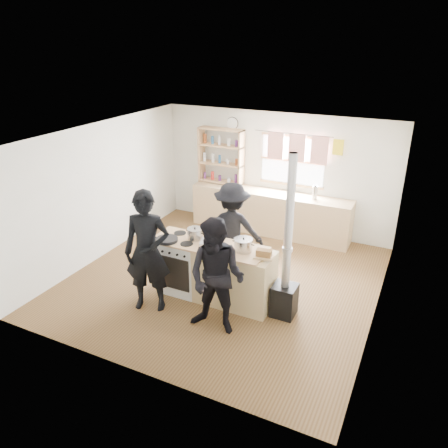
{
  "coord_description": "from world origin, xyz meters",
  "views": [
    {
      "loc": [
        2.86,
        -5.9,
        3.89
      ],
      "look_at": [
        0.05,
        -0.1,
        1.1
      ],
      "focal_mm": 35.0,
      "sensor_mm": 36.0,
      "label": 1
    }
  ],
  "objects": [
    {
      "name": "thermos",
      "position": [
        0.93,
        2.22,
        1.04
      ],
      "size": [
        0.1,
        0.1,
        0.27
      ],
      "primitive_type": "cylinder",
      "color": "silver",
      "rests_on": "back_counter"
    },
    {
      "name": "roast_tray",
      "position": [
        0.05,
        -0.57,
        0.97
      ],
      "size": [
        0.37,
        0.33,
        0.07
      ],
      "color": "silver",
      "rests_on": "cooking_island"
    },
    {
      "name": "stockpot_counter",
      "position": [
        0.57,
        -0.52,
        1.02
      ],
      "size": [
        0.28,
        0.28,
        0.21
      ],
      "color": "silver",
      "rests_on": "cooking_island"
    },
    {
      "name": "stockpot_stove",
      "position": [
        -0.28,
        -0.47,
        1.02
      ],
      "size": [
        0.25,
        0.25,
        0.2
      ],
      "color": "#B2B2B5",
      "rests_on": "cooking_island"
    },
    {
      "name": "person_far",
      "position": [
        0.01,
        0.31,
        0.83
      ],
      "size": [
        1.2,
        0.89,
        1.66
      ],
      "primitive_type": "imported",
      "rotation": [
        0.0,
        0.0,
        3.42
      ],
      "color": "black",
      "rests_on": "ground"
    },
    {
      "name": "back_counter",
      "position": [
        0.0,
        2.22,
        0.45
      ],
      "size": [
        3.4,
        0.55,
        0.9
      ],
      "primitive_type": "cube",
      "color": "tan",
      "rests_on": "ground"
    },
    {
      "name": "flue_heater",
      "position": [
        1.26,
        -0.53,
        0.65
      ],
      "size": [
        0.35,
        0.35,
        2.5
      ],
      "color": "black",
      "rests_on": "ground"
    },
    {
      "name": "skillet_greens",
      "position": [
        -0.63,
        -0.74,
        0.96
      ],
      "size": [
        0.37,
        0.37,
        0.05
      ],
      "color": "black",
      "rests_on": "cooking_island"
    },
    {
      "name": "person_near_right",
      "position": [
        0.51,
        -1.28,
        0.85
      ],
      "size": [
        0.84,
        0.66,
        1.71
      ],
      "primitive_type": "imported",
      "rotation": [
        0.0,
        0.0,
        0.02
      ],
      "color": "black",
      "rests_on": "ground"
    },
    {
      "name": "cooking_island",
      "position": [
        0.14,
        -0.55,
        0.47
      ],
      "size": [
        1.97,
        0.64,
        0.93
      ],
      "color": "silver",
      "rests_on": "ground"
    },
    {
      "name": "person_near_left",
      "position": [
        -0.67,
        -1.22,
        0.95
      ],
      "size": [
        0.81,
        0.67,
        1.9
      ],
      "primitive_type": "imported",
      "rotation": [
        0.0,
        0.0,
        0.35
      ],
      "color": "black",
      "rests_on": "ground"
    },
    {
      "name": "bread_board",
      "position": [
        0.93,
        -0.59,
        0.98
      ],
      "size": [
        0.3,
        0.23,
        0.12
      ],
      "color": "tan",
      "rests_on": "cooking_island"
    },
    {
      "name": "ground",
      "position": [
        0.0,
        0.0,
        -0.01
      ],
      "size": [
        5.0,
        5.0,
        0.01
      ],
      "primitive_type": "cube",
      "color": "brown",
      "rests_on": "ground"
    },
    {
      "name": "shelving_unit",
      "position": [
        -1.2,
        2.34,
        1.51
      ],
      "size": [
        1.0,
        0.28,
        1.2
      ],
      "color": "tan",
      "rests_on": "back_counter"
    }
  ]
}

